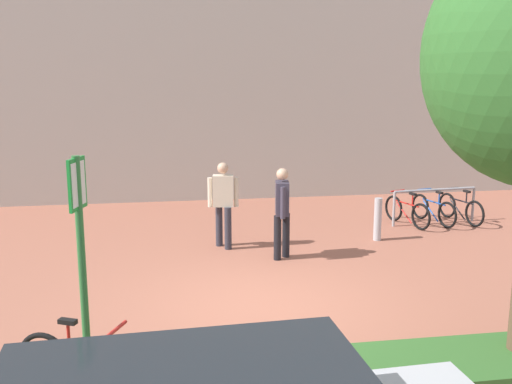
{
  "coord_description": "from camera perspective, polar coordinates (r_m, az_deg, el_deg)",
  "views": [
    {
      "loc": [
        -1.45,
        -8.05,
        3.41
      ],
      "look_at": [
        0.17,
        2.09,
        1.33
      ],
      "focal_mm": 40.94,
      "sensor_mm": 36.0,
      "label": 1
    }
  ],
  "objects": [
    {
      "name": "building_facade",
      "position": [
        16.5,
        -4.14,
        16.93
      ],
      "size": [
        28.0,
        1.2,
        10.0
      ],
      "primitive_type": "cube",
      "color": "#B2ADA3",
      "rests_on": "ground"
    },
    {
      "name": "person_suited_dark",
      "position": [
        10.84,
        2.56,
        -1.52
      ],
      "size": [
        0.33,
        0.6,
        1.72
      ],
      "color": "black",
      "rests_on": "ground"
    },
    {
      "name": "parking_sign_post",
      "position": [
        6.16,
        -16.73,
        -5.1
      ],
      "size": [
        0.13,
        0.35,
        2.63
      ],
      "color": "#2D7238",
      "rests_on": "ground"
    },
    {
      "name": "ground_plane",
      "position": [
        8.86,
        1.08,
        -11.2
      ],
      "size": [
        60.0,
        60.0,
        0.0
      ],
      "primitive_type": "plane",
      "color": "#9E5B47"
    },
    {
      "name": "person_shirt_blue",
      "position": [
        11.53,
        -3.22,
        -0.73
      ],
      "size": [
        0.61,
        0.4,
        1.72
      ],
      "color": "#2D2D38",
      "rests_on": "ground"
    },
    {
      "name": "bike_at_sign",
      "position": [
        6.77,
        -16.31,
        -15.96
      ],
      "size": [
        1.55,
        0.77,
        0.86
      ],
      "color": "black",
      "rests_on": "ground"
    },
    {
      "name": "planter_strip",
      "position": [
        6.97,
        7.1,
        -17.23
      ],
      "size": [
        7.0,
        1.1,
        0.16
      ],
      "primitive_type": "cube",
      "color": "#336028",
      "rests_on": "ground"
    },
    {
      "name": "bollard_steel",
      "position": [
        12.4,
        11.81,
        -2.62
      ],
      "size": [
        0.16,
        0.16,
        0.9
      ],
      "primitive_type": "cylinder",
      "color": "#ADADB2",
      "rests_on": "ground"
    },
    {
      "name": "bike_rack_cluster",
      "position": [
        14.14,
        16.98,
        -1.58
      ],
      "size": [
        2.1,
        1.59,
        0.83
      ],
      "color": "#99999E",
      "rests_on": "ground"
    }
  ]
}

